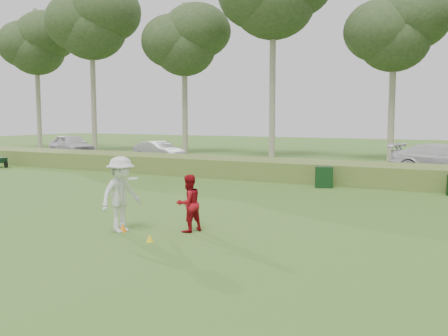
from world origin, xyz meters
The scene contains 16 objects.
ground centered at (0.00, 0.00, 0.00)m, with size 120.00×120.00×0.00m, color #386421.
reed_strip centered at (0.00, 12.00, 0.45)m, with size 80.00×3.00×0.90m, color #536E2C.
park_road centered at (0.00, 17.00, 0.03)m, with size 80.00×6.00×0.06m, color #2D2D2D.
tree_0 centered at (-30.00, 23.50, 9.72)m, with size 6.76×6.76×13.00m.
tree_1 centered at (-22.00, 22.20, 10.85)m, with size 7.54×7.54×14.50m.
tree_2 centered at (-14.00, 24.00, 8.97)m, with size 6.50×6.50×12.00m.
tree_4 centered at (2.00, 24.50, 8.59)m, with size 6.24×6.24×11.50m.
player_white centered at (-0.69, -0.45, 0.98)m, with size 0.99×1.37×1.97m.
player_red centered at (0.86, 0.35, 0.75)m, with size 0.73×0.57×1.50m, color #A00D19.
cone_orange centered at (-0.65, -0.45, 0.11)m, with size 0.20×0.20×0.22m, color orange.
cone_yellow centered at (0.61, -1.01, 0.10)m, with size 0.17×0.17×0.19m, color yellow.
utility_cabinet centered at (1.66, 9.98, 0.45)m, with size 0.72×0.45×0.89m, color #113314.
wheelbarrow centered at (-17.83, 9.41, 0.43)m, with size 1.23×0.71×0.59m.
car_left centered at (-19.87, 17.32, 0.88)m, with size 1.94×4.83×1.65m, color silver.
car_mid centered at (-11.54, 16.74, 0.73)m, with size 1.41×4.04×1.33m, color silver.
car_right centered at (6.03, 16.45, 0.86)m, with size 2.23×5.49×1.59m, color silver.
Camera 1 is at (7.59, -10.55, 2.98)m, focal length 40.00 mm.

